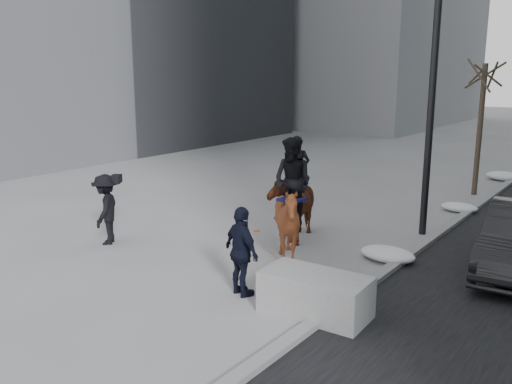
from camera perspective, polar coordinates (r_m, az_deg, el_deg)
The scene contains 10 objects.
ground at distance 12.00m, azimuth -3.44°, elevation -8.03°, with size 120.00×120.00×0.00m, color gray.
curb at distance 19.51m, azimuth 23.07°, elevation -0.70°, with size 0.25×90.00×0.12m, color gray.
planter at distance 9.77m, azimuth 6.26°, elevation -10.68°, with size 1.89×0.95×0.76m, color gray.
tree_near at distance 20.04m, azimuth 22.54°, elevation 6.71°, with size 1.20×1.20×4.97m, color #34291E, non-canonical shape.
mounted_left at distance 13.92m, azimuth 3.99°, elevation -0.90°, with size 1.58×2.22×2.62m.
mounted_right at distance 12.00m, azimuth 3.51°, elevation -2.35°, with size 1.61×1.78×2.82m.
feeder at distance 10.34m, azimuth -1.52°, elevation -6.30°, with size 1.11×1.02×1.75m.
camera_crew at distance 13.91m, azimuth -15.52°, elevation -1.74°, with size 1.19×1.30×1.75m.
lamppost at distance 14.51m, azimuth 18.46°, elevation 15.05°, with size 0.25×0.84×9.09m.
snow_piles at distance 16.95m, azimuth 19.87°, elevation -2.00°, with size 1.40×15.29×0.35m.
Camera 1 is at (7.24, -8.58, 4.25)m, focal length 38.00 mm.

